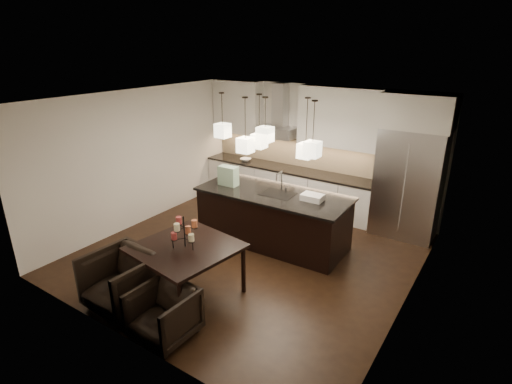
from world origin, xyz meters
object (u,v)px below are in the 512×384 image
Objects in this scene: armchair_left at (122,281)px; armchair_right at (163,314)px; dining_table at (187,270)px; island_body at (273,219)px; refrigerator at (408,184)px.

armchair_left is 1.22× the size of armchair_right.
dining_table is 1.46× the size of armchair_left.
island_body reaches higher than dining_table.
armchair_right is at bearing -87.59° from island_body.
armchair_left is at bearing -120.50° from refrigerator.
dining_table is at bearing 56.35° from armchair_left.
dining_table is 0.97m from armchair_right.
island_body is 2.19m from dining_table.
armchair_right is (0.40, -0.88, -0.06)m from dining_table.
armchair_right is (-1.79, -4.81, -0.73)m from refrigerator.
island_body is 3.08m from armchair_right.
refrigerator is 1.57× the size of dining_table.
refrigerator is 2.72m from island_body.
armchair_left is at bearing -105.93° from island_body.
armchair_right is (0.21, -3.07, -0.14)m from island_body.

